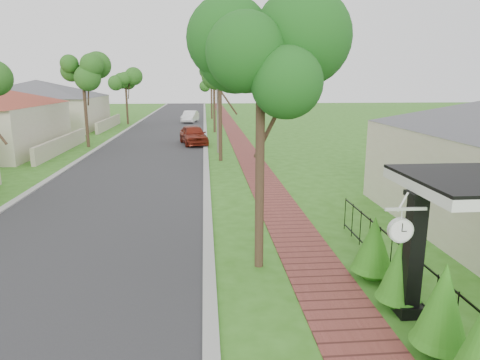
{
  "coord_description": "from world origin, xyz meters",
  "views": [
    {
      "loc": [
        0.61,
        -8.34,
        4.52
      ],
      "look_at": [
        1.68,
        4.56,
        1.5
      ],
      "focal_mm": 32.0,
      "sensor_mm": 36.0,
      "label": 1
    }
  ],
  "objects_px": {
    "parked_car_white": "(190,117)",
    "station_clock": "(401,229)",
    "near_tree": "(261,73)",
    "parked_car_red": "(193,135)",
    "porch_post": "(413,262)",
    "utility_pole": "(218,86)"
  },
  "relations": [
    {
      "from": "parked_car_white",
      "to": "station_clock",
      "type": "height_order",
      "value": "station_clock"
    },
    {
      "from": "near_tree",
      "to": "parked_car_red",
      "type": "bearing_deg",
      "value": 95.7
    },
    {
      "from": "parked_car_white",
      "to": "near_tree",
      "type": "distance_m",
      "value": 38.22
    },
    {
      "from": "parked_car_red",
      "to": "near_tree",
      "type": "bearing_deg",
      "value": -95.67
    },
    {
      "from": "porch_post",
      "to": "station_clock",
      "type": "relative_size",
      "value": 3.31
    },
    {
      "from": "porch_post",
      "to": "utility_pole",
      "type": "relative_size",
      "value": 0.31
    },
    {
      "from": "utility_pole",
      "to": "porch_post",
      "type": "bearing_deg",
      "value": -81.2
    },
    {
      "from": "parked_car_red",
      "to": "utility_pole",
      "type": "distance_m",
      "value": 5.47
    },
    {
      "from": "parked_car_red",
      "to": "near_tree",
      "type": "relative_size",
      "value": 0.69
    },
    {
      "from": "porch_post",
      "to": "station_clock",
      "type": "bearing_deg",
      "value": -141.07
    },
    {
      "from": "utility_pole",
      "to": "parked_car_white",
      "type": "bearing_deg",
      "value": 96.8
    },
    {
      "from": "porch_post",
      "to": "parked_car_red",
      "type": "bearing_deg",
      "value": 101.42
    },
    {
      "from": "near_tree",
      "to": "station_clock",
      "type": "xyz_separation_m",
      "value": [
        2.16,
        -2.9,
        -2.73
      ]
    },
    {
      "from": "near_tree",
      "to": "porch_post",
      "type": "bearing_deg",
      "value": -43.26
    },
    {
      "from": "near_tree",
      "to": "station_clock",
      "type": "relative_size",
      "value": 7.71
    },
    {
      "from": "station_clock",
      "to": "parked_car_white",
      "type": "bearing_deg",
      "value": 97.02
    },
    {
      "from": "station_clock",
      "to": "near_tree",
      "type": "bearing_deg",
      "value": 126.69
    },
    {
      "from": "parked_car_red",
      "to": "utility_pole",
      "type": "xyz_separation_m",
      "value": [
        1.71,
        -3.85,
        3.49
      ]
    },
    {
      "from": "parked_car_white",
      "to": "porch_post",
      "type": "bearing_deg",
      "value": -72.45
    },
    {
      "from": "parked_car_white",
      "to": "utility_pole",
      "type": "bearing_deg",
      "value": -73.44
    },
    {
      "from": "porch_post",
      "to": "parked_car_red",
      "type": "xyz_separation_m",
      "value": [
        -4.76,
        23.56,
        -0.43
      ]
    },
    {
      "from": "porch_post",
      "to": "utility_pole",
      "type": "distance_m",
      "value": 20.18
    }
  ]
}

